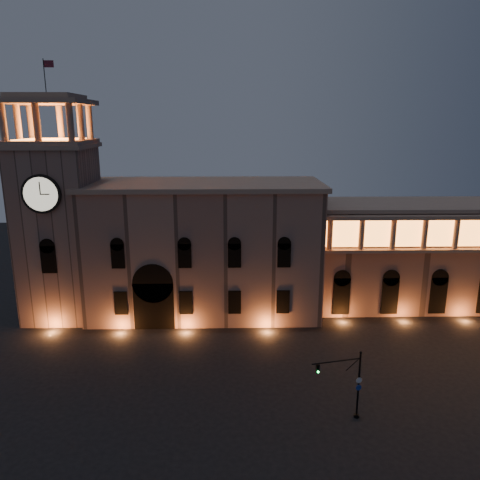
# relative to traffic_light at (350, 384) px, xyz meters

# --- Properties ---
(ground) EXTENTS (160.00, 160.00, 0.00)m
(ground) POSITION_rel_traffic_light_xyz_m (-11.75, 2.61, -3.35)
(ground) COLOR black
(ground) RESTS_ON ground
(government_building) EXTENTS (30.80, 12.80, 17.60)m
(government_building) POSITION_rel_traffic_light_xyz_m (-13.83, 24.54, 5.42)
(government_building) COLOR #8C695B
(government_building) RESTS_ON ground
(clock_tower) EXTENTS (9.80, 9.80, 32.40)m
(clock_tower) POSITION_rel_traffic_light_xyz_m (-32.25, 23.59, 9.15)
(clock_tower) COLOR #8C695B
(clock_tower) RESTS_ON ground
(colonnade_wing) EXTENTS (40.60, 11.50, 14.50)m
(colonnade_wing) POSITION_rel_traffic_light_xyz_m (20.25, 26.53, 3.99)
(colonnade_wing) COLOR #876456
(colonnade_wing) RESTS_ON ground
(traffic_light) EXTENTS (4.56, 1.25, 6.37)m
(traffic_light) POSITION_rel_traffic_light_xyz_m (0.00, 0.00, 0.00)
(traffic_light) COLOR black
(traffic_light) RESTS_ON ground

